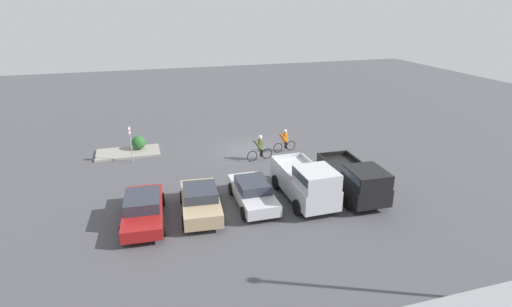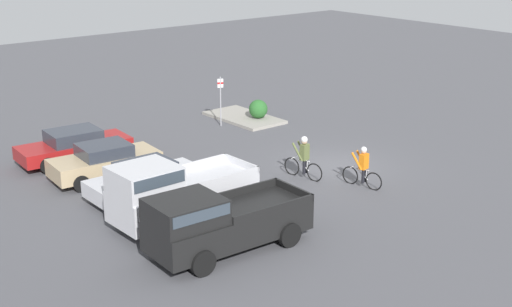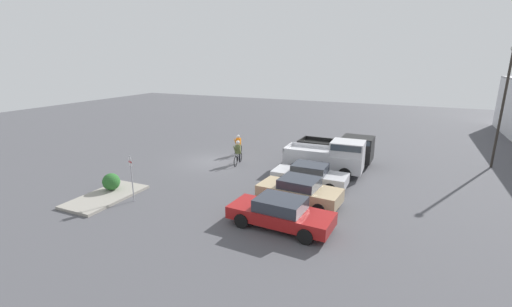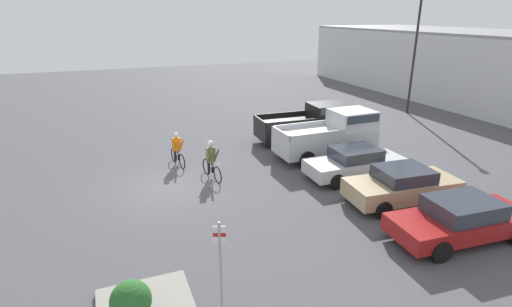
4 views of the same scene
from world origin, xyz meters
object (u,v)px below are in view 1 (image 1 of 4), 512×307
Objects in this scene: sedan_0 at (253,192)px; shrub at (139,143)px; cyclist_1 at (285,140)px; cyclist_0 at (260,147)px; pickup_truck_0 at (355,179)px; sedan_1 at (201,200)px; fire_lane_sign at (130,141)px; sedan_2 at (143,208)px; pickup_truck_1 at (307,182)px.

sedan_0 is 11.54m from shrub.
cyclist_1 reaches higher than sedan_0.
cyclist_0 is (-2.24, -5.97, 0.20)m from sedan_0.
pickup_truck_0 is 5.51× the size of shrub.
sedan_1 is at bearing -3.92° from pickup_truck_0.
cyclist_0 reaches higher than sedan_1.
pickup_truck_0 is 1.20× the size of sedan_0.
fire_lane_sign is at bearing -37.09° from pickup_truck_0.
cyclist_1 is at bearing -122.18° from sedan_0.
sedan_2 is (2.80, -0.02, -0.02)m from sedan_1.
sedan_1 is at bearing 179.61° from sedan_2.
pickup_truck_1 is at bearing 168.25° from sedan_0.
pickup_truck_1 is 7.81m from cyclist_1.
sedan_0 is 2.36× the size of cyclist_0.
sedan_2 is at bearing 93.28° from fire_lane_sign.
sedan_1 is at bearing 111.66° from fire_lane_sign.
sedan_2 is at bearing 38.13° from cyclist_0.
pickup_truck_0 is at bearing 135.79° from shrub.
pickup_truck_0 is 2.98× the size of cyclist_1.
sedan_2 is at bearing 35.81° from cyclist_1.
cyclist_1 is 1.85× the size of shrub.
pickup_truck_1 reaches higher than sedan_1.
fire_lane_sign is 2.30m from shrub.
shrub is at bearing -60.97° from sedan_0.
pickup_truck_1 is 1.06× the size of sedan_2.
cyclist_0 is at bearing -63.69° from pickup_truck_0.
pickup_truck_0 is 1.10× the size of sedan_2.
cyclist_0 is (0.56, -6.55, -0.28)m from pickup_truck_1.
sedan_0 is at bearing 119.03° from shrub.
cyclist_0 reaches higher than sedan_0.
pickup_truck_0 is 2.84× the size of cyclist_0.
cyclist_0 is 1.05× the size of cyclist_1.
sedan_2 is at bearing 90.01° from shrub.
sedan_1 is at bearing -3.80° from pickup_truck_1.
fire_lane_sign is (10.51, -0.98, 0.70)m from cyclist_1.
pickup_truck_0 is 7.53m from cyclist_0.
pickup_truck_1 is 13.60m from shrub.
sedan_0 is at bearing 127.11° from fire_lane_sign.
shrub is at bearing -51.78° from pickup_truck_1.
shrub is at bearing -102.80° from fire_lane_sign.
fire_lane_sign is (0.47, -8.22, 0.81)m from sedan_2.
sedan_1 is at bearing 50.76° from cyclist_0.
pickup_truck_1 is 2.86× the size of cyclist_1.
sedan_2 is 10.28m from shrub.
pickup_truck_0 reaches higher than shrub.
pickup_truck_0 is 2.78m from pickup_truck_1.
cyclist_1 is 10.58m from fire_lane_sign.
fire_lane_sign reaches higher than cyclist_0.
sedan_2 is 1.92× the size of fire_lane_sign.
shrub is (0.00, -10.28, -0.07)m from sedan_2.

